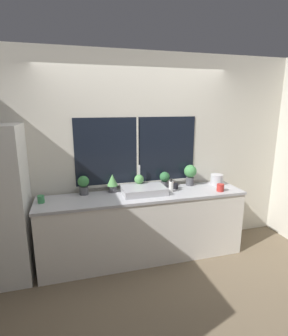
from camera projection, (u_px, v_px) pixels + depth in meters
The scene contains 15 objects.
ground_plane at pixel (149, 268), 3.33m from camera, with size 14.00×14.00×0.00m, color brown.
wall_back at pixel (137, 155), 3.60m from camera, with size 8.00×0.09×2.70m.
wall_right at pixel (242, 141), 5.03m from camera, with size 0.06×7.00×2.70m.
counter at pixel (144, 226), 3.49m from camera, with size 2.68×0.58×0.90m.
sink at pixel (144, 190), 3.41m from camera, with size 0.56×0.42×0.33m.
potted_plant_far_left at pixel (83, 184), 3.35m from camera, with size 0.14×0.14×0.25m.
potted_plant_left at pixel (112, 182), 3.45m from camera, with size 0.14×0.14×0.24m.
potted_plant_center at pixel (139, 181), 3.55m from camera, with size 0.13×0.13×0.21m.
potted_plant_right at pixel (165, 178), 3.64m from camera, with size 0.14×0.14×0.22m.
potted_plant_far_right at pixel (190, 173), 3.73m from camera, with size 0.18×0.18×0.30m.
soap_bottle at pixel (171, 186), 3.47m from camera, with size 0.06×0.06×0.18m.
mug_green at pixel (41, 199), 3.08m from camera, with size 0.08×0.08×0.09m.
mug_red at pixel (220, 188), 3.50m from camera, with size 0.10×0.10×0.10m.
mug_black at pixel (175, 186), 3.60m from camera, with size 0.07×0.07×0.08m.
kettle at pixel (217, 179), 3.79m from camera, with size 0.18×0.18×0.17m.
Camera 1 is at (-0.86, -2.82, 2.02)m, focal length 28.00 mm.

